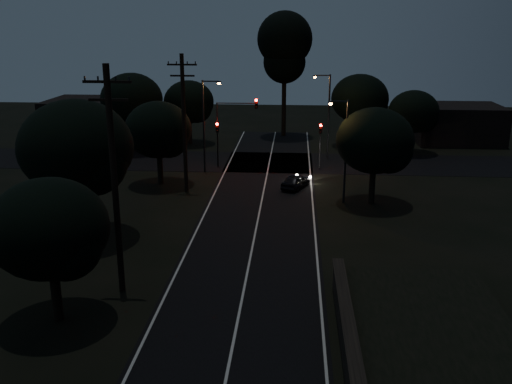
{
  "coord_description": "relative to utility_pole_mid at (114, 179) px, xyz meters",
  "views": [
    {
      "loc": [
        2.4,
        -10.07,
        12.82
      ],
      "look_at": [
        0.0,
        24.0,
        2.5
      ],
      "focal_mm": 40.0,
      "sensor_mm": 36.0,
      "label": 1
    }
  ],
  "objects": [
    {
      "name": "streetlight_b",
      "position": [
        11.31,
        29.0,
        -1.1
      ],
      "size": [
        1.66,
        0.26,
        8.0
      ],
      "color": "black",
      "rests_on": "ground"
    },
    {
      "name": "tree_far_ne",
      "position": [
        15.21,
        34.88,
        -0.87
      ],
      "size": [
        5.96,
        5.96,
        7.53
      ],
      "color": "black",
      "rests_on": "ground"
    },
    {
      "name": "tree_left_b",
      "position": [
        -1.82,
        -3.1,
        -1.52
      ],
      "size": [
        5.12,
        5.12,
        6.51
      ],
      "color": "black",
      "rests_on": "ground"
    },
    {
      "name": "tree_far_nw",
      "position": [
        -2.81,
        34.89,
        -1.37
      ],
      "size": [
        5.33,
        5.33,
        6.76
      ],
      "color": "black",
      "rests_on": "ground"
    },
    {
      "name": "car",
      "position": [
        8.48,
        18.54,
        -5.16
      ],
      "size": [
        2.59,
        3.66,
        1.16
      ],
      "primitive_type": "imported",
      "rotation": [
        0.0,
        0.0,
        2.74
      ],
      "color": "black",
      "rests_on": "ground"
    },
    {
      "name": "building_right",
      "position": [
        26.0,
        38.0,
        -3.74
      ],
      "size": [
        9.0,
        7.0,
        4.0
      ],
      "primitive_type": "cube",
      "color": "black",
      "rests_on": "ground"
    },
    {
      "name": "tall_pine",
      "position": [
        7.0,
        40.0,
        4.25
      ],
      "size": [
        6.1,
        6.1,
        13.86
      ],
      "color": "black",
      "rests_on": "ground"
    },
    {
      "name": "utility_pole_mid",
      "position": [
        0.0,
        0.0,
        0.0
      ],
      "size": [
        2.2,
        0.3,
        11.0
      ],
      "color": "black",
      "rests_on": "ground"
    },
    {
      "name": "signal_right",
      "position": [
        10.6,
        24.99,
        -2.9
      ],
      "size": [
        0.28,
        0.35,
        4.1
      ],
      "color": "black",
      "rests_on": "ground"
    },
    {
      "name": "signal_mast",
      "position": [
        3.09,
        24.99,
        -1.4
      ],
      "size": [
        3.7,
        0.35,
        6.25
      ],
      "color": "black",
      "rests_on": "ground"
    },
    {
      "name": "building_left",
      "position": [
        -14.0,
        37.0,
        -3.54
      ],
      "size": [
        10.0,
        8.0,
        4.4
      ],
      "primitive_type": "cube",
      "color": "black",
      "rests_on": "ground"
    },
    {
      "name": "tree_right_a",
      "position": [
        14.19,
        14.89,
        -1.2
      ],
      "size": [
        5.51,
        5.51,
        7.0
      ],
      "color": "black",
      "rests_on": "ground"
    },
    {
      "name": "tree_far_w",
      "position": [
        -7.78,
        30.88,
        -0.63
      ],
      "size": [
        6.16,
        6.16,
        7.86
      ],
      "color": "black",
      "rests_on": "ground"
    },
    {
      "name": "streetlight_c",
      "position": [
        11.83,
        15.0,
        -1.39
      ],
      "size": [
        1.46,
        0.26,
        7.5
      ],
      "color": "black",
      "rests_on": "ground"
    },
    {
      "name": "tree_far_e",
      "position": [
        20.17,
        31.9,
        -1.68
      ],
      "size": [
        4.94,
        4.94,
        6.26
      ],
      "color": "black",
      "rests_on": "ground"
    },
    {
      "name": "tree_left_c",
      "position": [
        -4.26,
        6.86,
        -0.26
      ],
      "size": [
        6.71,
        6.71,
        8.47
      ],
      "color": "black",
      "rests_on": "ground"
    },
    {
      "name": "road_surface",
      "position": [
        6.0,
        16.12,
        -5.73
      ],
      "size": [
        60.0,
        70.0,
        0.03
      ],
      "color": "black",
      "rests_on": "ground"
    },
    {
      "name": "streetlight_a",
      "position": [
        0.69,
        23.0,
        -1.1
      ],
      "size": [
        1.66,
        0.26,
        8.0
      ],
      "color": "black",
      "rests_on": "ground"
    },
    {
      "name": "tree_left_d",
      "position": [
        -2.31,
        18.89,
        -1.37
      ],
      "size": [
        5.31,
        5.31,
        6.74
      ],
      "color": "black",
      "rests_on": "ground"
    },
    {
      "name": "signal_left",
      "position": [
        1.4,
        24.99,
        -2.9
      ],
      "size": [
        0.28,
        0.35,
        4.1
      ],
      "color": "black",
      "rests_on": "ground"
    },
    {
      "name": "utility_pole_far",
      "position": [
        0.0,
        17.0,
        -0.25
      ],
      "size": [
        2.2,
        0.3,
        10.5
      ],
      "color": "black",
      "rests_on": "ground"
    }
  ]
}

